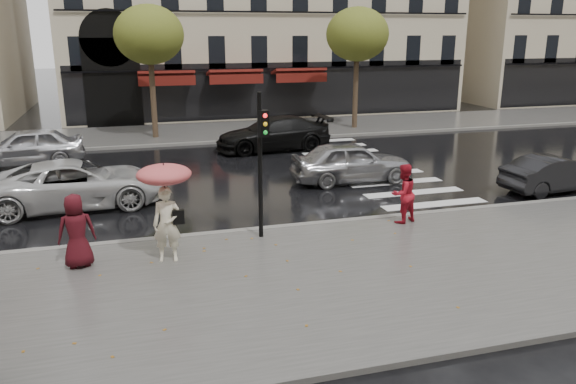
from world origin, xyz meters
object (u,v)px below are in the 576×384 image
object	(u,v)px
traffic_light	(261,152)
car_darkgrey	(555,174)
man_burgundy	(76,231)
car_far_silver	(27,147)
woman_umbrella	(165,196)
car_black	(273,134)
woman_red	(403,193)
car_silver	(351,162)
car_white	(76,184)

from	to	relation	value
traffic_light	car_darkgrey	size ratio (longest dim) A/B	0.99
man_burgundy	car_far_silver	bearing A→B (deg)	-85.41
man_burgundy	car_far_silver	xyz separation A→B (m)	(-2.79, 11.98, -0.22)
woman_umbrella	traffic_light	xyz separation A→B (m)	(2.49, 0.89, 0.72)
traffic_light	car_black	size ratio (longest dim) A/B	0.71
woman_red	car_far_silver	bearing A→B (deg)	-62.63
car_silver	woman_umbrella	bearing A→B (deg)	131.27
car_far_silver	car_darkgrey	bearing A→B (deg)	55.47
man_burgundy	car_silver	world-z (taller)	man_burgundy
man_burgundy	car_far_silver	size ratio (longest dim) A/B	0.39
woman_umbrella	car_black	world-z (taller)	woman_umbrella
car_silver	car_black	xyz separation A→B (m)	(-1.31, 6.33, 0.02)
woman_red	traffic_light	world-z (taller)	traffic_light
woman_umbrella	car_silver	world-z (taller)	woman_umbrella
car_far_silver	car_white	bearing A→B (deg)	12.52
woman_red	man_burgundy	size ratio (longest dim) A/B	0.98
woman_umbrella	car_black	bearing A→B (deg)	64.92
woman_umbrella	woman_red	world-z (taller)	woman_umbrella
car_silver	car_white	size ratio (longest dim) A/B	0.83
car_silver	car_darkgrey	xyz separation A→B (m)	(6.29, -3.16, -0.12)
car_darkgrey	woman_red	bearing A→B (deg)	100.39
car_far_silver	car_silver	bearing A→B (deg)	55.12
woman_red	car_silver	xyz separation A→B (m)	(0.46, 4.96, -0.21)
car_white	car_far_silver	distance (m)	7.13
woman_red	car_darkgrey	world-z (taller)	woman_red
car_black	car_far_silver	bearing A→B (deg)	-94.31
car_darkgrey	car_far_silver	distance (m)	20.45
car_far_silver	woman_umbrella	bearing A→B (deg)	14.38
traffic_light	car_far_silver	size ratio (longest dim) A/B	0.85
car_silver	car_far_silver	world-z (taller)	car_far_silver
traffic_light	car_far_silver	world-z (taller)	traffic_light
woman_umbrella	car_silver	xyz separation A→B (m)	(7.06, 5.95, -0.95)
traffic_light	man_burgundy	bearing A→B (deg)	-171.43
woman_umbrella	car_darkgrey	xyz separation A→B (m)	(13.35, 2.79, -1.07)
car_darkgrey	car_black	bearing A→B (deg)	34.14
woman_red	traffic_light	distance (m)	4.36
car_silver	car_darkgrey	bearing A→B (deg)	-115.55
woman_umbrella	man_burgundy	size ratio (longest dim) A/B	1.39
car_darkgrey	car_black	distance (m)	12.16
man_burgundy	car_darkgrey	world-z (taller)	man_burgundy
man_burgundy	car_darkgrey	xyz separation A→B (m)	(15.37, 2.58, -0.35)
car_darkgrey	car_silver	bearing A→B (deg)	58.76
woman_red	car_far_silver	size ratio (longest dim) A/B	0.38
traffic_light	car_silver	distance (m)	7.02
woman_umbrella	traffic_light	size ratio (longest dim) A/B	0.63
car_darkgrey	car_white	world-z (taller)	car_white
car_far_silver	car_black	bearing A→B (deg)	83.34
car_black	car_far_silver	xyz separation A→B (m)	(-10.56, -0.09, -0.01)
man_burgundy	traffic_light	world-z (taller)	traffic_light
woman_umbrella	man_burgundy	bearing A→B (deg)	174.03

